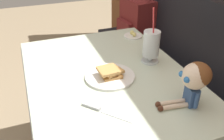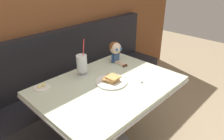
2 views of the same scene
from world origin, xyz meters
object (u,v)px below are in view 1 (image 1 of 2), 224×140
butter_saucer (133,35)px  butter_knife (98,109)px  milkshake_glass (151,45)px  seated_doll (195,79)px  backpack (136,18)px  toast_plate (110,75)px

butter_saucer → butter_knife: (0.64, -0.45, -0.00)m
milkshake_glass → seated_doll: size_ratio=1.41×
butter_knife → seated_doll: size_ratio=0.83×
butter_knife → backpack: size_ratio=0.46×
butter_knife → butter_saucer: bearing=145.0°
toast_plate → backpack: size_ratio=0.62×
toast_plate → butter_knife: bearing=-31.2°
seated_doll → backpack: seated_doll is taller
milkshake_glass → backpack: (-0.89, 0.34, -0.18)m
seated_doll → backpack: (-1.28, 0.35, -0.21)m
butter_knife → milkshake_glass: bearing=126.7°
milkshake_glass → butter_saucer: bearing=170.9°
milkshake_glass → backpack: size_ratio=0.78×
backpack → butter_saucer: bearing=-27.8°
seated_doll → milkshake_glass: bearing=178.0°
toast_plate → butter_saucer: (-0.43, 0.32, -0.01)m
butter_knife → backpack: 1.39m
toast_plate → butter_saucer: bearing=143.2°
toast_plate → backpack: (-0.96, 0.60, -0.10)m
toast_plate → butter_knife: (0.22, -0.13, -0.01)m
toast_plate → butter_saucer: toast_plate is taller
backpack → milkshake_glass: bearing=-21.0°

